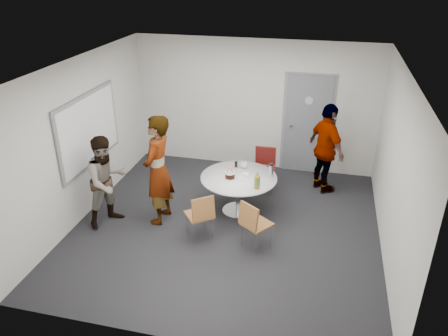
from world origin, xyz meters
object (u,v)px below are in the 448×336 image
(door, at_px, (307,125))
(table, at_px, (240,182))
(chair_near_left, at_px, (201,213))
(person_main, at_px, (158,170))
(whiteboard, at_px, (89,130))
(chair_far, at_px, (265,165))
(chair_near_right, at_px, (253,222))
(person_left, at_px, (107,181))
(person_right, at_px, (326,149))

(door, relative_size, table, 1.60)
(chair_near_left, xyz_separation_m, person_main, (-0.85, 0.42, 0.45))
(whiteboard, bearing_deg, chair_far, 23.71)
(table, height_order, chair_near_right, table)
(chair_near_right, bearing_deg, chair_near_left, -148.09)
(chair_far, height_order, person_left, person_left)
(person_main, xyz_separation_m, person_right, (2.67, 1.73, -0.08))
(chair_near_left, height_order, chair_near_right, chair_near_right)
(table, height_order, person_right, person_right)
(person_right, bearing_deg, person_left, 85.10)
(chair_near_right, height_order, person_left, person_left)
(door, relative_size, person_left, 1.35)
(chair_near_left, bearing_deg, chair_far, 31.17)
(person_left, bearing_deg, table, -35.78)
(chair_near_left, height_order, person_left, person_left)
(chair_near_right, bearing_deg, whiteboard, -157.95)
(chair_near_left, relative_size, person_main, 0.43)
(chair_near_left, xyz_separation_m, chair_far, (0.71, 1.91, 0.03))
(chair_near_right, distance_m, person_left, 2.51)
(whiteboard, distance_m, chair_far, 3.27)
(door, height_order, chair_near_left, door)
(chair_near_right, height_order, chair_far, chair_far)
(chair_near_left, bearing_deg, door, 26.00)
(whiteboard, height_order, chair_near_left, whiteboard)
(door, distance_m, chair_far, 1.33)
(whiteboard, distance_m, chair_near_right, 3.22)
(whiteboard, height_order, person_right, whiteboard)
(whiteboard, bearing_deg, door, 32.66)
(chair_near_right, xyz_separation_m, person_left, (-2.49, 0.20, 0.29))
(chair_far, distance_m, person_main, 2.20)
(chair_near_left, bearing_deg, table, 28.69)
(person_left, bearing_deg, person_main, -39.51)
(chair_far, height_order, person_main, person_main)
(door, xyz_separation_m, chair_near_left, (-1.40, -2.94, -0.53))
(table, xyz_separation_m, chair_near_right, (0.42, -1.04, -0.10))
(whiteboard, distance_m, chair_near_left, 2.45)
(person_left, xyz_separation_m, person_right, (3.47, 1.99, 0.09))
(whiteboard, relative_size, table, 1.44)
(chair_far, bearing_deg, whiteboard, 21.77)
(whiteboard, bearing_deg, person_right, 20.50)
(table, xyz_separation_m, chair_far, (0.29, 0.93, -0.07))
(table, bearing_deg, person_right, 39.35)
(whiteboard, relative_size, chair_near_right, 2.31)
(whiteboard, height_order, table, whiteboard)
(chair_near_left, bearing_deg, person_right, 11.13)
(chair_near_left, bearing_deg, person_main, 115.40)
(person_right, bearing_deg, chair_far, 66.85)
(person_right, bearing_deg, chair_near_right, 121.02)
(table, bearing_deg, whiteboard, -172.64)
(person_left, distance_m, person_right, 4.00)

